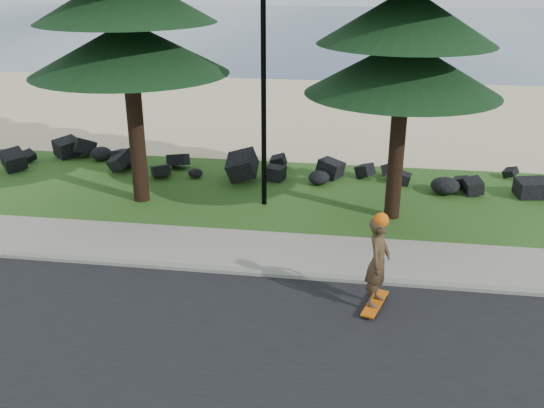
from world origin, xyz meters
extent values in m
plane|color=#2A571B|center=(0.00, 0.00, 0.00)|extent=(160.00, 160.00, 0.00)
cube|color=black|center=(0.00, -4.50, 0.01)|extent=(160.00, 7.00, 0.02)
cube|color=gray|center=(0.00, -0.90, 0.05)|extent=(160.00, 0.20, 0.10)
cube|color=gray|center=(0.00, 0.20, 0.04)|extent=(160.00, 2.00, 0.08)
cube|color=beige|center=(0.00, 14.50, 0.01)|extent=(160.00, 15.00, 0.01)
cube|color=#3B5470|center=(0.00, 51.00, 0.00)|extent=(160.00, 58.00, 0.01)
cylinder|color=black|center=(0.00, 3.20, 4.00)|extent=(0.14, 0.14, 8.00)
cube|color=orange|center=(3.02, -1.88, 0.10)|extent=(0.56, 1.11, 0.04)
imported|color=#4C3823|center=(3.02, -1.88, 1.02)|extent=(0.60, 0.75, 1.80)
sphere|color=#FF620E|center=(3.02, -1.88, 1.89)|extent=(0.29, 0.29, 0.29)
camera|label=1|loc=(2.53, -12.34, 6.37)|focal=40.00mm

